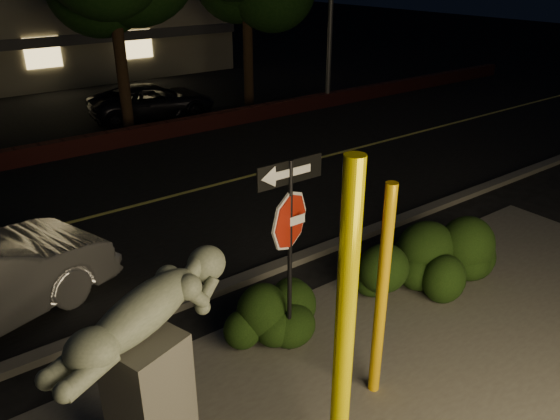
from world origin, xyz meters
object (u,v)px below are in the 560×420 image
at_px(yellow_pole_right, 382,295).
at_px(signpost, 290,222).
at_px(yellow_pole_left, 344,347).
at_px(parked_car_dark, 152,101).
at_px(sculpture, 148,361).

relative_size(yellow_pole_right, signpost, 1.01).
xyz_separation_m(yellow_pole_left, yellow_pole_right, (1.36, 0.78, -0.40)).
xyz_separation_m(signpost, parked_car_dark, (3.74, 12.60, -1.43)).
relative_size(yellow_pole_left, parked_car_dark, 0.87).
distance_m(yellow_pole_left, parked_car_dark, 15.43).
bearing_deg(yellow_pole_right, signpost, 107.23).
height_order(sculpture, parked_car_dark, sculpture).
relative_size(yellow_pole_right, parked_car_dark, 0.68).
height_order(yellow_pole_left, yellow_pole_right, yellow_pole_left).
distance_m(sculpture, parked_car_dark, 14.62).
xyz_separation_m(yellow_pole_right, signpost, (-0.39, 1.26, 0.58)).
distance_m(yellow_pole_right, sculpture, 2.75).
relative_size(yellow_pole_left, sculpture, 1.59).
height_order(yellow_pole_left, sculpture, yellow_pole_left).
bearing_deg(signpost, yellow_pole_left, -114.42).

